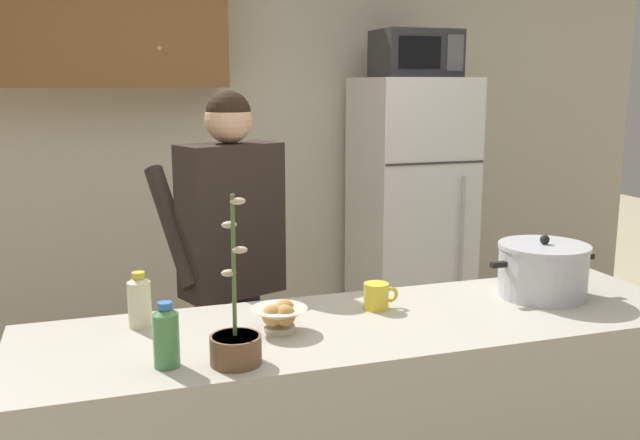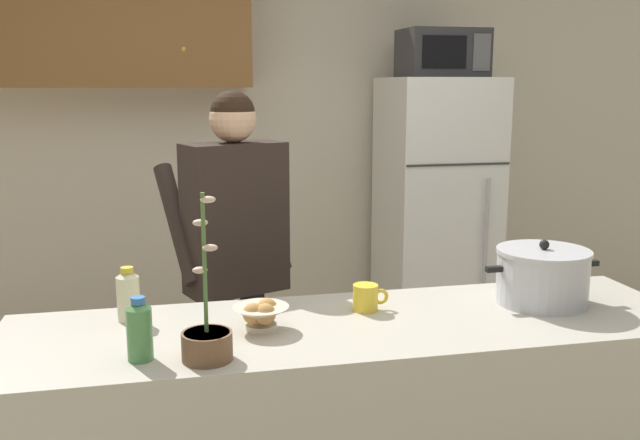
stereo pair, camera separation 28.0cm
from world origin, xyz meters
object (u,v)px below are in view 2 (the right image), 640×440
at_px(refrigerator, 435,220).
at_px(microwave, 442,53).
at_px(bottle_mid_counter, 128,295).
at_px(potted_orchid, 207,338).
at_px(cooking_pot, 542,276).
at_px(bread_bowl, 261,315).
at_px(coffee_mug, 366,298).
at_px(bottle_near_edge, 139,329).
at_px(person_near_pot, 235,238).

height_order(refrigerator, microwave, microwave).
relative_size(microwave, bottle_mid_counter, 2.55).
height_order(microwave, bottle_mid_counter, microwave).
xyz_separation_m(refrigerator, potted_orchid, (-1.54, -2.07, 0.11)).
bearing_deg(cooking_pot, bread_bowl, -176.33).
relative_size(refrigerator, coffee_mug, 13.37).
xyz_separation_m(microwave, coffee_mug, (-0.96, -1.71, -0.92)).
xyz_separation_m(bottle_near_edge, potted_orchid, (0.19, -0.04, -0.03)).
bearing_deg(refrigerator, potted_orchid, -126.62).
bearing_deg(coffee_mug, person_near_pot, 120.88).
relative_size(microwave, bread_bowl, 2.56).
xyz_separation_m(microwave, bottle_mid_counter, (-1.78, -1.64, -0.88)).
xyz_separation_m(refrigerator, bottle_mid_counter, (-1.78, -1.66, 0.14)).
bearing_deg(bottle_near_edge, refrigerator, 49.53).
distance_m(refrigerator, bottle_mid_counter, 2.44).
xyz_separation_m(microwave, bread_bowl, (-1.35, -1.83, -0.92)).
bearing_deg(cooking_pot, bottle_mid_counter, 175.01).
bearing_deg(microwave, bread_bowl, -126.34).
height_order(refrigerator, bottle_mid_counter, refrigerator).
distance_m(refrigerator, microwave, 1.02).
relative_size(bread_bowl, bottle_near_edge, 0.97).
height_order(bottle_near_edge, potted_orchid, potted_orchid).
height_order(person_near_pot, potted_orchid, person_near_pot).
bearing_deg(potted_orchid, person_near_pot, 79.66).
bearing_deg(bread_bowl, refrigerator, 53.99).
bearing_deg(refrigerator, bottle_near_edge, -130.47).
bearing_deg(coffee_mug, refrigerator, 61.14).
bearing_deg(potted_orchid, coffee_mug, 30.05).
relative_size(person_near_pot, bottle_mid_counter, 8.99).
height_order(refrigerator, potted_orchid, refrigerator).
xyz_separation_m(cooking_pot, bottle_near_edge, (-1.43, -0.24, -0.01)).
height_order(microwave, cooking_pot, microwave).
relative_size(microwave, bottle_near_edge, 2.50).
xyz_separation_m(microwave, potted_orchid, (-1.54, -2.05, -0.90)).
distance_m(coffee_mug, bottle_near_edge, 0.83).
bearing_deg(refrigerator, coffee_mug, -118.86).
relative_size(cooking_pot, potted_orchid, 0.90).
bearing_deg(person_near_pot, cooking_pot, -34.48).
xyz_separation_m(person_near_pot, bottle_near_edge, (-0.38, -0.97, -0.05)).
distance_m(cooking_pot, coffee_mug, 0.66).
bearing_deg(bottle_mid_counter, potted_orchid, -59.71).
bearing_deg(bottle_near_edge, microwave, 49.22).
distance_m(coffee_mug, bottle_mid_counter, 0.83).
xyz_separation_m(person_near_pot, bread_bowl, (0.01, -0.79, -0.09)).
relative_size(bottle_near_edge, potted_orchid, 0.39).
distance_m(coffee_mug, bread_bowl, 0.41).
xyz_separation_m(person_near_pot, potted_orchid, (-0.18, -1.01, -0.07)).
relative_size(microwave, person_near_pot, 0.28).
relative_size(microwave, potted_orchid, 0.96).
distance_m(microwave, potted_orchid, 2.72).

